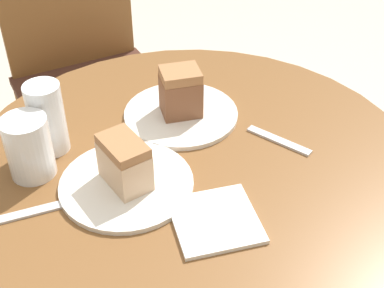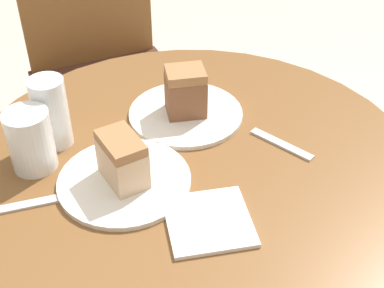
% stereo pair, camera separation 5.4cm
% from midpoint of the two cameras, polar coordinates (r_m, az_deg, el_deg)
% --- Properties ---
extents(table, '(0.90, 0.90, 0.73)m').
position_cam_midpoint_polar(table, '(1.13, 1.38, -7.68)').
color(table, brown).
rests_on(table, ground_plane).
extents(chair, '(0.50, 0.45, 0.92)m').
position_cam_midpoint_polar(chair, '(1.87, -8.71, 8.47)').
color(chair, brown).
rests_on(chair, ground_plane).
extents(plate_near, '(0.24, 0.24, 0.01)m').
position_cam_midpoint_polar(plate_near, '(0.98, -5.70, -3.90)').
color(plate_near, silver).
rests_on(plate_near, table).
extents(plate_far, '(0.24, 0.24, 0.01)m').
position_cam_midpoint_polar(plate_far, '(1.14, 0.68, 3.23)').
color(plate_far, silver).
rests_on(plate_far, table).
extents(cake_slice_near, '(0.07, 0.10, 0.09)m').
position_cam_midpoint_polar(cake_slice_near, '(0.95, -5.88, -1.62)').
color(cake_slice_near, beige).
rests_on(cake_slice_near, plate_near).
extents(cake_slice_far, '(0.10, 0.09, 0.10)m').
position_cam_midpoint_polar(cake_slice_far, '(1.11, 0.70, 5.59)').
color(cake_slice_far, brown).
rests_on(cake_slice_far, plate_far).
extents(glass_lemonade, '(0.07, 0.07, 0.14)m').
position_cam_midpoint_polar(glass_lemonade, '(1.06, -13.35, 2.90)').
color(glass_lemonade, silver).
rests_on(glass_lemonade, table).
extents(glass_water, '(0.08, 0.08, 0.12)m').
position_cam_midpoint_polar(glass_water, '(1.02, -15.35, 0.07)').
color(glass_water, silver).
rests_on(glass_water, table).
extents(napkin_stack, '(0.17, 0.17, 0.01)m').
position_cam_midpoint_polar(napkin_stack, '(0.90, 3.51, -8.24)').
color(napkin_stack, white).
rests_on(napkin_stack, table).
extents(fork, '(0.16, 0.05, 0.00)m').
position_cam_midpoint_polar(fork, '(0.97, -13.99, -5.98)').
color(fork, silver).
rests_on(fork, table).
extents(spoon, '(0.07, 0.14, 0.00)m').
position_cam_midpoint_polar(spoon, '(1.08, 10.93, -0.04)').
color(spoon, silver).
rests_on(spoon, table).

